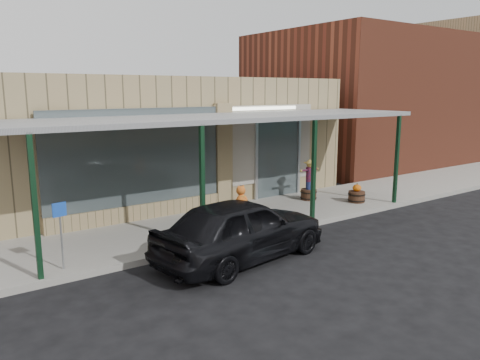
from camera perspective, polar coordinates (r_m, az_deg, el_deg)
ground at (r=10.90m, az=9.76°, el=-9.60°), size 120.00×120.00×0.00m
sidewalk at (r=13.52m, az=-1.07°, el=-5.04°), size 40.00×3.20×0.15m
storefront at (r=17.06m, az=-9.76°, el=5.03°), size 12.00×6.25×4.20m
awning at (r=12.99m, az=-1.02°, el=7.46°), size 12.00×3.00×3.04m
block_buildings_near at (r=18.82m, az=-5.70°, el=10.77°), size 61.00×8.00×8.00m
barrel_scarecrow at (r=15.90m, az=8.38°, el=-0.73°), size 0.82×0.68×1.38m
barrel_pumpkin at (r=15.90m, az=14.03°, el=-1.82°), size 0.67×0.67×0.64m
handicap_sign at (r=10.21m, az=-21.03°, el=-5.34°), size 0.29×0.08×1.41m
parked_sedan at (r=10.54m, az=0.20°, el=-5.97°), size 4.47×2.33×1.52m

